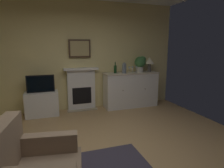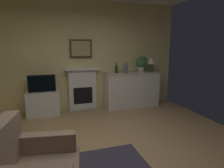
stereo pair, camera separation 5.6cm
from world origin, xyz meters
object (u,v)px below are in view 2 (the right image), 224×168
object	(u,v)px
fireplace_unit	(82,89)
wine_glass_right	(138,68)
table_lamp	(151,62)
vase_decorative	(125,68)
tv_set	(42,83)
wine_bottle	(116,69)
wine_glass_left	(131,68)
wine_glass_center	(134,68)
tv_cabinet	(43,103)
framed_picture	(81,49)
sideboard_cabinet	(132,90)
potted_plant_small	(142,63)

from	to	relation	value
fireplace_unit	wine_glass_right	size ratio (longest dim) A/B	6.67
table_lamp	vase_decorative	size ratio (longest dim) A/B	1.42
wine_glass_right	tv_set	bearing A→B (deg)	179.88
wine_bottle	wine_glass_left	size ratio (longest dim) A/B	1.76
wine_glass_center	tv_cabinet	size ratio (longest dim) A/B	0.22
wine_glass_center	fireplace_unit	bearing A→B (deg)	172.07
framed_picture	sideboard_cabinet	world-z (taller)	framed_picture
table_lamp	tv_cabinet	bearing A→B (deg)	179.70
framed_picture	wine_bottle	world-z (taller)	framed_picture
table_lamp	wine_bottle	world-z (taller)	table_lamp
framed_picture	table_lamp	size ratio (longest dim) A/B	1.38
table_lamp	vase_decorative	bearing A→B (deg)	-176.28
fireplace_unit	wine_bottle	xyz separation A→B (m)	(0.89, -0.14, 0.50)
wine_glass_center	wine_glass_left	bearing A→B (deg)	-159.96
wine_glass_left	wine_bottle	bearing A→B (deg)	165.53
wine_glass_center	wine_glass_right	size ratio (longest dim) A/B	1.00
wine_bottle	wine_glass_left	distance (m)	0.37
sideboard_cabinet	wine_bottle	distance (m)	0.72
vase_decorative	tv_cabinet	distance (m)	2.23
table_lamp	wine_glass_center	bearing A→B (deg)	-178.59
sideboard_cabinet	tv_cabinet	distance (m)	2.31
framed_picture	potted_plant_small	bearing A→B (deg)	-6.23
wine_bottle	tv_set	bearing A→B (deg)	-178.50
wine_bottle	tv_set	size ratio (longest dim) A/B	0.47
wine_bottle	potted_plant_small	xyz separation A→B (m)	(0.73, 0.00, 0.15)
vase_decorative	fireplace_unit	bearing A→B (deg)	168.40
fireplace_unit	tv_set	bearing A→B (deg)	-169.23
tv_set	potted_plant_small	world-z (taller)	potted_plant_small
table_lamp	wine_glass_left	bearing A→B (deg)	-175.16
wine_glass_left	wine_glass_center	world-z (taller)	same
framed_picture	table_lamp	bearing A→B (deg)	-6.76
tv_cabinet	potted_plant_small	xyz separation A→B (m)	(2.60, 0.03, 0.91)
wine_glass_right	wine_glass_center	bearing A→B (deg)	179.55
vase_decorative	potted_plant_small	xyz separation A→B (m)	(0.52, 0.10, 0.12)
sideboard_cabinet	wine_glass_center	xyz separation A→B (m)	(0.04, -0.01, 0.59)
fireplace_unit	wine_glass_left	size ratio (longest dim) A/B	6.67
wine_glass_center	tv_set	world-z (taller)	wine_glass_center
framed_picture	wine_glass_left	world-z (taller)	framed_picture
wine_glass_left	fireplace_unit	bearing A→B (deg)	169.59
framed_picture	potted_plant_small	world-z (taller)	framed_picture
wine_glass_center	tv_set	bearing A→B (deg)	179.89
sideboard_cabinet	wine_glass_right	xyz separation A→B (m)	(0.15, -0.01, 0.59)
wine_bottle	fireplace_unit	bearing A→B (deg)	171.28
framed_picture	tv_cabinet	size ratio (longest dim) A/B	0.73
wine_glass_center	potted_plant_small	size ratio (longest dim) A/B	0.38
framed_picture	potted_plant_small	distance (m)	1.68
fireplace_unit	tv_set	xyz separation A→B (m)	(-0.98, -0.19, 0.23)
table_lamp	potted_plant_small	xyz separation A→B (m)	(-0.25, 0.05, -0.02)
sideboard_cabinet	wine_glass_right	distance (m)	0.61
fireplace_unit	tv_cabinet	xyz separation A→B (m)	(-0.97, -0.16, -0.26)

